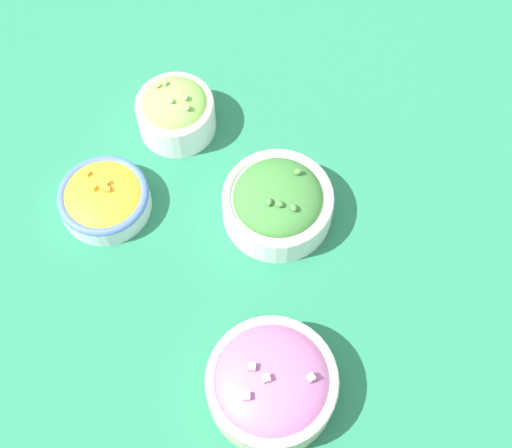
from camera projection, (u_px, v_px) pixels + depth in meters
name	position (u px, v px, depth m)	size (l,w,h in m)	color
ground_plane	(256.00, 234.00, 0.98)	(3.00, 3.00, 0.00)	#23704C
bowl_broccoli	(278.00, 202.00, 0.96)	(0.15, 0.15, 0.08)	white
bowl_red_onion	(272.00, 383.00, 0.85)	(0.16, 0.16, 0.08)	beige
bowl_lettuce	(176.00, 111.00, 1.02)	(0.11, 0.11, 0.08)	white
bowl_squash	(104.00, 198.00, 0.97)	(0.13, 0.13, 0.05)	silver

